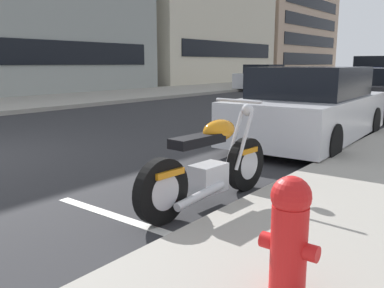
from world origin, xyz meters
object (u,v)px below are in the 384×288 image
(crossing_truck, at_px, (381,70))
(car_opposite_curb, at_px, (264,78))
(parked_motorcycle, at_px, (210,166))
(fire_hydrant, at_px, (289,233))
(parked_car_across_street, at_px, (311,108))

(crossing_truck, distance_m, car_opposite_curb, 12.37)
(parked_motorcycle, height_order, fire_hydrant, parked_motorcycle)
(parked_motorcycle, relative_size, fire_hydrant, 2.78)
(parked_motorcycle, height_order, parked_car_across_street, parked_car_across_street)
(parked_car_across_street, height_order, car_opposite_curb, parked_car_across_street)
(parked_motorcycle, distance_m, fire_hydrant, 2.05)
(car_opposite_curb, bearing_deg, fire_hydrant, 28.29)
(crossing_truck, bearing_deg, car_opposite_curb, 73.43)
(crossing_truck, height_order, car_opposite_curb, crossing_truck)
(parked_motorcycle, height_order, car_opposite_curb, car_opposite_curb)
(parked_car_across_street, height_order, fire_hydrant, parked_car_across_street)
(parked_motorcycle, xyz_separation_m, fire_hydrant, (-1.36, -1.54, 0.10))
(car_opposite_curb, height_order, fire_hydrant, car_opposite_curb)
(crossing_truck, relative_size, car_opposite_curb, 1.25)
(crossing_truck, bearing_deg, parked_motorcycle, 99.82)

